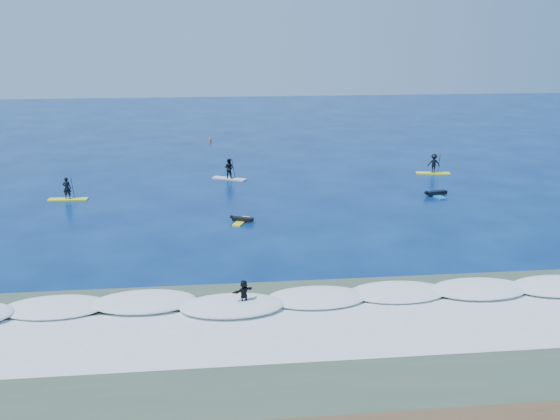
{
  "coord_description": "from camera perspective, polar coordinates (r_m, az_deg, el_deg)",
  "views": [
    {
      "loc": [
        -3.65,
        -36.51,
        12.36
      ],
      "look_at": [
        0.7,
        3.23,
        0.6
      ],
      "focal_mm": 40.0,
      "sensor_mm": 36.0,
      "label": 1
    }
  ],
  "objects": [
    {
      "name": "marker_buoy",
      "position": [
        70.26,
        -6.39,
        6.39
      ],
      "size": [
        0.27,
        0.27,
        0.63
      ],
      "rotation": [
        0.0,
        0.0,
        0.42
      ],
      "color": "#FB5E16",
      "rests_on": "ground"
    },
    {
      "name": "sup_paddler_right",
      "position": [
        56.16,
        13.87,
        4.03
      ],
      "size": [
        2.99,
        1.2,
        2.04
      ],
      "rotation": [
        0.0,
        0.0,
        -0.17
      ],
      "color": "#FFF71B",
      "rests_on": "ground"
    },
    {
      "name": "whitewater",
      "position": [
        26.81,
        2.33,
        -11.07
      ],
      "size": [
        34.0,
        5.0,
        0.02
      ],
      "primitive_type": "cube",
      "color": "silver",
      "rests_on": "ground"
    },
    {
      "name": "sup_paddler_center",
      "position": [
        52.72,
        -4.69,
        3.64
      ],
      "size": [
        2.92,
        2.02,
        2.05
      ],
      "rotation": [
        0.0,
        0.0,
        -0.49
      ],
      "color": "silver",
      "rests_on": "ground"
    },
    {
      "name": "breaking_wave",
      "position": [
        29.48,
        1.46,
        -8.4
      ],
      "size": [
        40.0,
        6.0,
        0.3
      ],
      "primitive_type": "cube",
      "color": "white",
      "rests_on": "ground"
    },
    {
      "name": "prone_paddler_far",
      "position": [
        48.91,
        14.02,
        1.46
      ],
      "size": [
        1.88,
        2.45,
        0.5
      ],
      "rotation": [
        0.0,
        0.0,
        1.78
      ],
      "color": "blue",
      "rests_on": "ground"
    },
    {
      "name": "sup_paddler_left",
      "position": [
        48.79,
        -18.87,
        1.58
      ],
      "size": [
        2.88,
        0.84,
        2.0
      ],
      "rotation": [
        0.0,
        0.0,
        -0.04
      ],
      "color": "#F7FF1B",
      "rests_on": "ground"
    },
    {
      "name": "ground",
      "position": [
        38.72,
        -0.51,
        -2.22
      ],
      "size": [
        160.0,
        160.0,
        0.0
      ],
      "primitive_type": "plane",
      "color": "#03194A",
      "rests_on": "ground"
    },
    {
      "name": "prone_paddler_near",
      "position": [
        41.12,
        -3.54,
        -0.92
      ],
      "size": [
        1.56,
        2.08,
        0.43
      ],
      "rotation": [
        0.0,
        0.0,
        1.17
      ],
      "color": "#F6F71A",
      "rests_on": "ground"
    },
    {
      "name": "wave_surfer",
      "position": [
        28.54,
        -3.33,
        -7.7
      ],
      "size": [
        1.72,
        1.26,
        1.24
      ],
      "rotation": [
        0.0,
        0.0,
        0.52
      ],
      "color": "white",
      "rests_on": "breaking_wave"
    },
    {
      "name": "shallow_water",
      "position": [
        25.93,
        2.66,
        -12.07
      ],
      "size": [
        90.0,
        13.0,
        0.01
      ],
      "primitive_type": "cube",
      "color": "#394E3C",
      "rests_on": "ground"
    }
  ]
}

